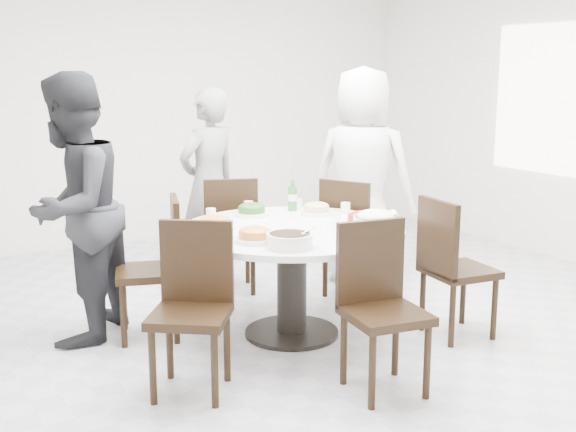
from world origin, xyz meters
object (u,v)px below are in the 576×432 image
chair_nw (148,269)px  chair_se (460,268)px  chair_ne (355,237)px  rice_bowl (376,226)px  diner_right (362,176)px  beverage_bottle (292,195)px  diner_middle (209,185)px  dining_table (292,282)px  chair_n (229,234)px  chair_sw (190,312)px  soup_bowl (290,240)px  chair_s (386,311)px  diner_left (73,209)px

chair_nw → chair_se: same height
chair_ne → rice_bowl: chair_ne is taller
diner_right → beverage_bottle: 0.92m
chair_nw → diner_middle: 1.47m
dining_table → chair_ne: (0.89, 0.52, 0.10)m
dining_table → chair_n: (0.08, 1.13, 0.10)m
dining_table → chair_se: chair_se is taller
chair_sw → soup_bowl: chair_sw is taller
chair_ne → chair_n: bearing=25.1°
chair_s → chair_n: bearing=96.3°
chair_nw → diner_middle: (0.94, 1.08, 0.34)m
dining_table → diner_right: diner_right is taller
chair_ne → rice_bowl: 1.19m
chair_nw → rice_bowl: 1.55m
chair_ne → chair_sw: size_ratio=1.00×
diner_middle → rice_bowl: (0.24, -2.02, -0.00)m
diner_right → chair_se: bearing=135.1°
rice_bowl → soup_bowl: (-0.62, 0.02, -0.02)m
dining_table → chair_s: bearing=-90.3°
chair_se → diner_left: diner_left is taller
chair_n → chair_sw: same height
rice_bowl → diner_right: bearing=57.0°
chair_ne → chair_n: size_ratio=1.00×
chair_sw → beverage_bottle: (1.25, 0.98, 0.39)m
chair_sw → diner_middle: bearing=99.7°
diner_middle → chair_se: bearing=94.9°
soup_bowl → chair_s: bearing=-63.2°
chair_se → beverage_bottle: 1.33m
chair_ne → soup_bowl: chair_ne is taller
diner_middle → soup_bowl: bearing=61.5°
chair_nw → soup_bowl: (0.56, -0.92, 0.32)m
chair_sw → beverage_bottle: bearing=75.1°
soup_bowl → chair_n: bearing=76.8°
diner_middle → rice_bowl: 2.03m
chair_se → beverage_bottle: (-0.66, 1.08, 0.39)m
chair_se → diner_left: bearing=68.1°
beverage_bottle → diner_left: bearing=173.8°
chair_se → chair_n: bearing=34.8°
diner_left → soup_bowl: size_ratio=6.40×
chair_n → chair_sw: bearing=77.7°
chair_sw → diner_left: 1.27m
chair_sw → diner_right: 2.52m
rice_bowl → soup_bowl: size_ratio=1.07×
dining_table → rice_bowl: (0.33, -0.48, 0.44)m
chair_nw → chair_n: bearing=144.2°
chair_nw → diner_middle: size_ratio=0.58×
chair_se → rice_bowl: 0.73m
soup_bowl → diner_right: bearing=41.0°
chair_nw → rice_bowl: bearing=69.8°
diner_right → diner_left: size_ratio=1.02×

